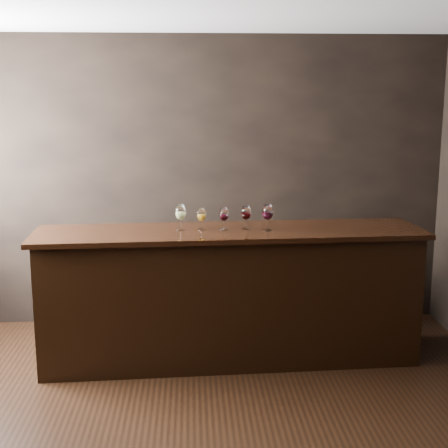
{
  "coord_description": "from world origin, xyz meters",
  "views": [
    {
      "loc": [
        0.04,
        -3.78,
        2.2
      ],
      "look_at": [
        0.31,
        1.25,
        1.18
      ],
      "focal_mm": 50.0,
      "sensor_mm": 36.0,
      "label": 1
    }
  ],
  "objects_px": {
    "glass_red_b": "(246,213)",
    "glass_red_c": "(268,213)",
    "glass_white": "(181,213)",
    "glass_red_a": "(224,215)",
    "back_bar_shelf": "(158,287)",
    "glass_amber": "(201,215)",
    "bar_counter": "(230,298)"
  },
  "relations": [
    {
      "from": "bar_counter",
      "to": "glass_red_b",
      "type": "height_order",
      "value": "glass_red_b"
    },
    {
      "from": "glass_white",
      "to": "glass_amber",
      "type": "xyz_separation_m",
      "value": [
        0.17,
        -0.01,
        -0.02
      ]
    },
    {
      "from": "glass_red_b",
      "to": "glass_red_c",
      "type": "distance_m",
      "value": 0.18
    },
    {
      "from": "glass_red_a",
      "to": "glass_red_b",
      "type": "height_order",
      "value": "glass_red_b"
    },
    {
      "from": "glass_white",
      "to": "glass_red_b",
      "type": "xyz_separation_m",
      "value": [
        0.54,
        0.01,
        -0.01
      ]
    },
    {
      "from": "bar_counter",
      "to": "glass_red_b",
      "type": "bearing_deg",
      "value": 11.16
    },
    {
      "from": "glass_red_b",
      "to": "glass_red_c",
      "type": "relative_size",
      "value": 0.89
    },
    {
      "from": "bar_counter",
      "to": "glass_red_c",
      "type": "xyz_separation_m",
      "value": [
        0.31,
        -0.03,
        0.73
      ]
    },
    {
      "from": "glass_white",
      "to": "glass_amber",
      "type": "bearing_deg",
      "value": -2.14
    },
    {
      "from": "glass_red_b",
      "to": "glass_amber",
      "type": "bearing_deg",
      "value": -177.38
    },
    {
      "from": "glass_amber",
      "to": "glass_red_c",
      "type": "xyz_separation_m",
      "value": [
        0.54,
        -0.05,
        0.02
      ]
    },
    {
      "from": "bar_counter",
      "to": "glass_red_a",
      "type": "bearing_deg",
      "value": 167.71
    },
    {
      "from": "glass_amber",
      "to": "glass_red_b",
      "type": "height_order",
      "value": "glass_red_b"
    },
    {
      "from": "glass_white",
      "to": "glass_red_a",
      "type": "relative_size",
      "value": 1.13
    },
    {
      "from": "glass_red_c",
      "to": "back_bar_shelf",
      "type": "bearing_deg",
      "value": 139.62
    },
    {
      "from": "back_bar_shelf",
      "to": "glass_white",
      "type": "xyz_separation_m",
      "value": [
        0.24,
        -0.75,
        0.86
      ]
    },
    {
      "from": "back_bar_shelf",
      "to": "glass_white",
      "type": "height_order",
      "value": "glass_white"
    },
    {
      "from": "bar_counter",
      "to": "glass_white",
      "type": "xyz_separation_m",
      "value": [
        -0.41,
        0.02,
        0.73
      ]
    },
    {
      "from": "back_bar_shelf",
      "to": "glass_amber",
      "type": "bearing_deg",
      "value": -61.71
    },
    {
      "from": "glass_red_a",
      "to": "glass_amber",
      "type": "bearing_deg",
      "value": 177.39
    },
    {
      "from": "bar_counter",
      "to": "glass_red_c",
      "type": "distance_m",
      "value": 0.8
    },
    {
      "from": "glass_amber",
      "to": "glass_red_a",
      "type": "height_order",
      "value": "glass_red_a"
    },
    {
      "from": "bar_counter",
      "to": "back_bar_shelf",
      "type": "bearing_deg",
      "value": 126.89
    },
    {
      "from": "glass_amber",
      "to": "glass_red_b",
      "type": "distance_m",
      "value": 0.37
    },
    {
      "from": "glass_red_a",
      "to": "glass_red_b",
      "type": "xyz_separation_m",
      "value": [
        0.19,
        0.03,
        0.01
      ]
    },
    {
      "from": "glass_red_b",
      "to": "glass_red_a",
      "type": "bearing_deg",
      "value": -172.17
    },
    {
      "from": "glass_red_b",
      "to": "back_bar_shelf",
      "type": "bearing_deg",
      "value": 136.47
    },
    {
      "from": "glass_amber",
      "to": "glass_red_a",
      "type": "bearing_deg",
      "value": -2.61
    },
    {
      "from": "back_bar_shelf",
      "to": "glass_white",
      "type": "relative_size",
      "value": 10.88
    },
    {
      "from": "back_bar_shelf",
      "to": "glass_red_a",
      "type": "relative_size",
      "value": 12.35
    },
    {
      "from": "glass_red_b",
      "to": "glass_red_c",
      "type": "xyz_separation_m",
      "value": [
        0.17,
        -0.07,
        0.02
      ]
    },
    {
      "from": "glass_white",
      "to": "glass_red_c",
      "type": "height_order",
      "value": "glass_red_c"
    }
  ]
}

